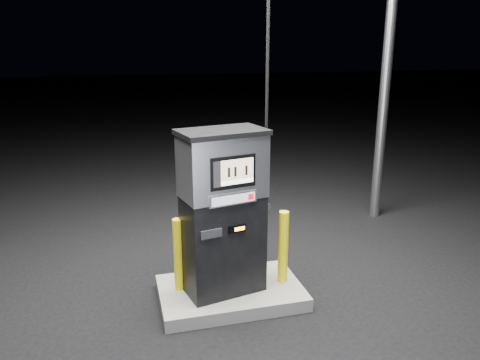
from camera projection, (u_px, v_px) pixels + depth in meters
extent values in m
plane|color=black|center=(231.00, 299.00, 5.35)|extent=(80.00, 80.00, 0.00)
cube|color=slate|center=(231.00, 293.00, 5.33)|extent=(1.60, 1.00, 0.15)
cylinder|color=gray|center=(386.00, 80.00, 7.31)|extent=(0.16, 0.16, 4.50)
cube|color=black|center=(223.00, 244.00, 5.11)|extent=(0.92, 0.65, 1.10)
cube|color=silver|center=(222.00, 166.00, 4.86)|extent=(0.94, 0.67, 0.66)
cube|color=black|center=(222.00, 132.00, 4.76)|extent=(0.98, 0.71, 0.05)
cube|color=black|center=(233.00, 172.00, 4.65)|extent=(0.49, 0.13, 0.33)
cube|color=tan|center=(237.00, 169.00, 4.64)|extent=(0.35, 0.08, 0.21)
cube|color=white|center=(237.00, 182.00, 4.68)|extent=(0.35, 0.08, 0.04)
cube|color=silver|center=(233.00, 199.00, 4.72)|extent=(0.52, 0.14, 0.12)
cube|color=#A9ABB1|center=(234.00, 199.00, 4.71)|extent=(0.47, 0.10, 0.09)
cube|color=red|center=(251.00, 197.00, 4.79)|extent=(0.06, 0.02, 0.06)
cube|color=black|center=(237.00, 229.00, 4.84)|extent=(0.19, 0.06, 0.08)
cube|color=orange|center=(240.00, 229.00, 4.84)|extent=(0.11, 0.03, 0.04)
cube|color=black|center=(211.00, 234.00, 4.71)|extent=(0.23, 0.07, 0.09)
cube|color=black|center=(260.00, 205.00, 5.21)|extent=(0.12, 0.17, 0.22)
cylinder|color=gray|center=(265.00, 204.00, 5.23)|extent=(0.10, 0.20, 0.06)
cylinder|color=black|center=(267.00, 70.00, 4.77)|extent=(0.04, 0.04, 2.73)
cylinder|color=yellow|center=(179.00, 255.00, 5.15)|extent=(0.14, 0.14, 0.83)
cylinder|color=yellow|center=(283.00, 247.00, 5.33)|extent=(0.14, 0.14, 0.85)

